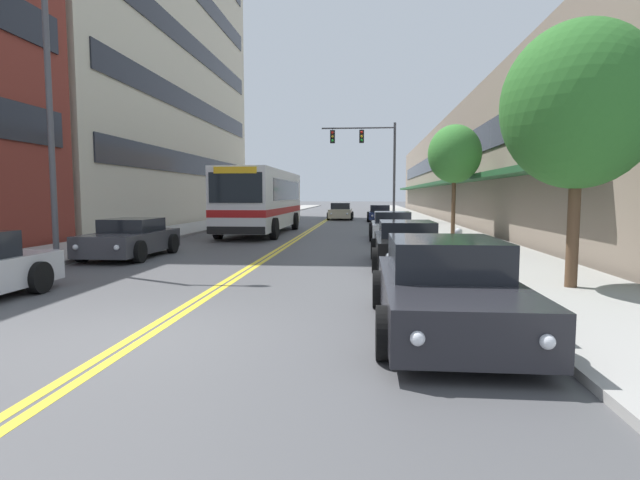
# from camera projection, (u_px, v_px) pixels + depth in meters

# --- Properties ---
(ground_plane) EXTENTS (240.00, 240.00, 0.00)m
(ground_plane) POSITION_uv_depth(u_px,v_px,m) (329.00, 218.00, 43.90)
(ground_plane) COLOR #4C4C4F
(sidewalk_left) EXTENTS (3.52, 106.00, 0.12)m
(sidewalk_left) POSITION_uv_depth(u_px,v_px,m) (249.00, 217.00, 44.56)
(sidewalk_left) COLOR #9E9B96
(sidewalk_left) RESTS_ON ground_plane
(sidewalk_right) EXTENTS (3.52, 106.00, 0.12)m
(sidewalk_right) POSITION_uv_depth(u_px,v_px,m) (413.00, 218.00, 43.24)
(sidewalk_right) COLOR #9E9B96
(sidewalk_right) RESTS_ON ground_plane
(centre_line) EXTENTS (0.34, 106.00, 0.01)m
(centre_line) POSITION_uv_depth(u_px,v_px,m) (329.00, 218.00, 43.90)
(centre_line) COLOR yellow
(centre_line) RESTS_ON ground_plane
(office_tower_left) EXTENTS (12.08, 30.09, 25.31)m
(office_tower_left) POSITION_uv_depth(u_px,v_px,m) (113.00, 49.00, 36.33)
(office_tower_left) COLOR beige
(office_tower_left) RESTS_ON ground_plane
(storefront_row_right) EXTENTS (9.10, 68.00, 8.04)m
(storefront_row_right) POSITION_uv_depth(u_px,v_px,m) (485.00, 172.00, 42.34)
(storefront_row_right) COLOR gray
(storefront_row_right) RESTS_ON ground_plane
(city_bus) EXTENTS (2.91, 11.06, 3.27)m
(city_bus) POSITION_uv_depth(u_px,v_px,m) (263.00, 198.00, 26.49)
(city_bus) COLOR silver
(city_bus) RESTS_ON ground_plane
(car_red_parked_left_near) EXTENTS (2.11, 4.23, 1.24)m
(car_red_parked_left_near) POSITION_uv_depth(u_px,v_px,m) (261.00, 215.00, 36.30)
(car_red_parked_left_near) COLOR maroon
(car_red_parked_left_near) RESTS_ON ground_plane
(car_dark_grey_parked_left_mid) EXTENTS (2.01, 4.27, 1.25)m
(car_dark_grey_parked_left_mid) POSITION_uv_depth(u_px,v_px,m) (131.00, 239.00, 16.19)
(car_dark_grey_parked_left_mid) COLOR #38383D
(car_dark_grey_parked_left_mid) RESTS_ON ground_plane
(car_charcoal_parked_right_foreground) EXTENTS (2.12, 4.75, 1.36)m
(car_charcoal_parked_right_foreground) POSITION_uv_depth(u_px,v_px,m) (445.00, 288.00, 7.44)
(car_charcoal_parked_right_foreground) COLOR #232328
(car_charcoal_parked_right_foreground) RESTS_ON ground_plane
(car_white_parked_right_mid) EXTENTS (2.12, 4.35, 1.26)m
(car_white_parked_right_mid) POSITION_uv_depth(u_px,v_px,m) (392.00, 226.00, 22.96)
(car_white_parked_right_mid) COLOR white
(car_white_parked_right_mid) RESTS_ON ground_plane
(car_navy_parked_right_far) EXTENTS (1.97, 4.21, 1.26)m
(car_navy_parked_right_far) POSITION_uv_depth(u_px,v_px,m) (380.00, 214.00, 38.82)
(car_navy_parked_right_far) COLOR #19234C
(car_navy_parked_right_far) RESTS_ON ground_plane
(car_black_parked_right_end) EXTENTS (2.03, 4.64, 1.27)m
(car_black_parked_right_end) POSITION_uv_depth(u_px,v_px,m) (407.00, 245.00, 14.27)
(car_black_parked_right_end) COLOR black
(car_black_parked_right_end) RESTS_ON ground_plane
(car_champagne_moving_lead) EXTENTS (2.08, 4.63, 1.38)m
(car_champagne_moving_lead) POSITION_uv_depth(u_px,v_px,m) (341.00, 212.00, 41.75)
(car_champagne_moving_lead) COLOR beige
(car_champagne_moving_lead) RESTS_ON ground_plane
(traffic_signal_mast) EXTENTS (5.32, 0.38, 7.17)m
(traffic_signal_mast) POSITION_uv_depth(u_px,v_px,m) (371.00, 153.00, 35.78)
(traffic_signal_mast) COLOR #47474C
(traffic_signal_mast) RESTS_ON ground_plane
(street_lamp_left_near) EXTENTS (2.06, 0.28, 8.19)m
(street_lamp_left_near) POSITION_uv_depth(u_px,v_px,m) (58.00, 90.00, 13.31)
(street_lamp_left_near) COLOR #47474C
(street_lamp_left_near) RESTS_ON ground_plane
(street_tree_right_near) EXTENTS (3.02, 3.02, 5.34)m
(street_tree_right_near) POSITION_uv_depth(u_px,v_px,m) (579.00, 106.00, 9.98)
(street_tree_right_near) COLOR brown
(street_tree_right_near) RESTS_ON sidewalk_right
(street_tree_right_mid) EXTENTS (2.46, 2.46, 5.17)m
(street_tree_right_mid) POSITION_uv_depth(u_px,v_px,m) (455.00, 154.00, 23.25)
(street_tree_right_mid) COLOR brown
(street_tree_right_mid) RESTS_ON sidewalk_right
(fire_hydrant) EXTENTS (0.33, 0.25, 0.92)m
(fire_hydrant) POSITION_uv_depth(u_px,v_px,m) (458.00, 243.00, 14.90)
(fire_hydrant) COLOR #B7B7BC
(fire_hydrant) RESTS_ON sidewalk_right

